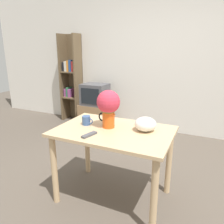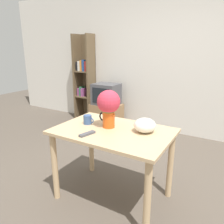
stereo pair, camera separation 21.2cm
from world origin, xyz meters
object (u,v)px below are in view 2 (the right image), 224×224
Objects in this scene: flower_vase at (109,105)px; white_bowl at (145,125)px; coffee_mug at (88,120)px; tv_set at (106,94)px.

white_bowl is (0.36, 0.06, -0.16)m from flower_vase.
coffee_mug is 0.25× the size of tv_set.
white_bowl is at bearing -48.47° from tv_set.
flower_vase is 0.40m from white_bowl.
flower_vase is at bearing -57.13° from tv_set.
coffee_mug is 1.97m from tv_set.
flower_vase is 2.08m from tv_set.
white_bowl is at bearing 8.37° from coffee_mug.
tv_set is (-0.88, 1.76, -0.14)m from coffee_mug.
flower_vase is 1.81× the size of white_bowl.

